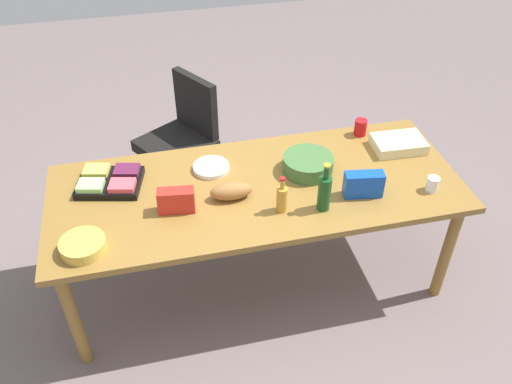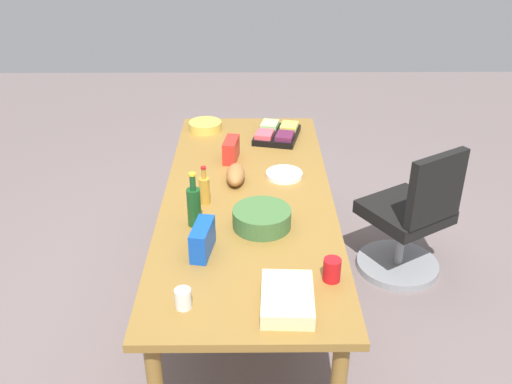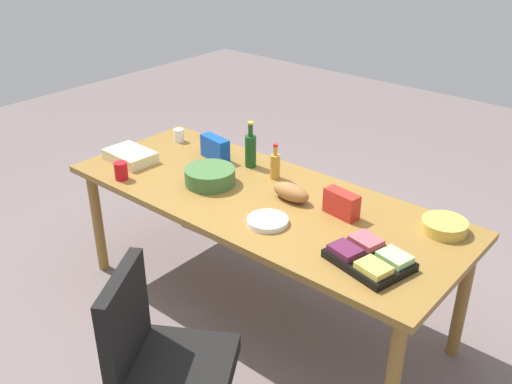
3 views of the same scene
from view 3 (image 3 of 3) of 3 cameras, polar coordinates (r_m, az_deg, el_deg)
ground_plane at (r=3.74m, az=0.41°, el=-11.21°), size 10.00×10.00×0.00m
conference_table at (r=3.34m, az=0.45°, el=-1.52°), size 2.40×0.96×0.79m
office_chair at (r=2.75m, az=-8.75°, el=-18.30°), size 0.66×0.66×0.95m
fruit_platter at (r=2.75m, az=11.20°, el=-6.46°), size 0.41×0.35×0.07m
dressing_bottle at (r=3.49m, az=1.92°, el=2.66°), size 0.07×0.07×0.22m
salad_bowl at (r=3.44m, az=-4.60°, el=1.58°), size 0.31×0.31×0.10m
bread_loaf at (r=3.25m, az=3.51°, el=-0.02°), size 0.24×0.12×0.10m
chip_bag_blue at (r=3.77m, az=-4.09°, el=4.38°), size 0.23×0.11×0.15m
sheet_cake at (r=3.83m, az=-12.38°, el=3.53°), size 0.33×0.23×0.07m
wine_bottle at (r=3.63m, az=-0.54°, el=4.24°), size 0.09×0.09×0.30m
paper_plate_stack at (r=3.02m, az=1.16°, el=-2.91°), size 0.28×0.28×0.03m
paper_cup at (r=4.09m, az=-7.67°, el=5.60°), size 0.08×0.08×0.09m
chip_bag_red at (r=3.11m, az=8.49°, el=-1.16°), size 0.21×0.11×0.14m
red_solo_cup at (r=3.58m, az=-13.27°, el=2.06°), size 0.10×0.10×0.11m
chip_bowl at (r=3.10m, az=18.22°, el=-3.24°), size 0.29×0.29×0.06m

